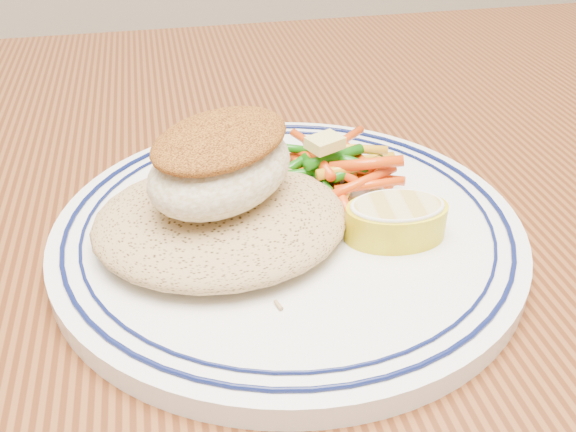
# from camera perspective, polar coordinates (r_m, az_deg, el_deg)

# --- Properties ---
(dining_table) EXTENTS (1.50, 0.90, 0.75)m
(dining_table) POSITION_cam_1_polar(r_m,az_deg,el_deg) (0.51, 4.96, -8.78)
(dining_table) COLOR #48210E
(dining_table) RESTS_ON ground
(plate) EXTENTS (0.30, 0.30, 0.02)m
(plate) POSITION_cam_1_polar(r_m,az_deg,el_deg) (0.41, 0.00, -1.22)
(plate) COLOR white
(plate) RESTS_ON dining_table
(rice_pilaf) EXTENTS (0.16, 0.14, 0.03)m
(rice_pilaf) POSITION_cam_1_polar(r_m,az_deg,el_deg) (0.39, -6.03, 0.05)
(rice_pilaf) COLOR #A58352
(rice_pilaf) RESTS_ON plate
(fish_fillet) EXTENTS (0.12, 0.12, 0.05)m
(fish_fillet) POSITION_cam_1_polar(r_m,az_deg,el_deg) (0.38, -5.99, 4.80)
(fish_fillet) COLOR beige
(fish_fillet) RESTS_ON rice_pilaf
(vegetable_pile) EXTENTS (0.10, 0.11, 0.03)m
(vegetable_pile) POSITION_cam_1_polar(r_m,az_deg,el_deg) (0.45, 4.04, 4.48)
(vegetable_pile) COLOR #135A0B
(vegetable_pile) RESTS_ON plate
(butter_pat) EXTENTS (0.03, 0.03, 0.01)m
(butter_pat) POSITION_cam_1_polar(r_m,az_deg,el_deg) (0.43, 3.31, 6.51)
(butter_pat) COLOR #DACF6A
(butter_pat) RESTS_ON vegetable_pile
(lemon_wedge) EXTENTS (0.07, 0.06, 0.02)m
(lemon_wedge) POSITION_cam_1_polar(r_m,az_deg,el_deg) (0.40, 9.58, -0.25)
(lemon_wedge) COLOR yellow
(lemon_wedge) RESTS_ON plate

